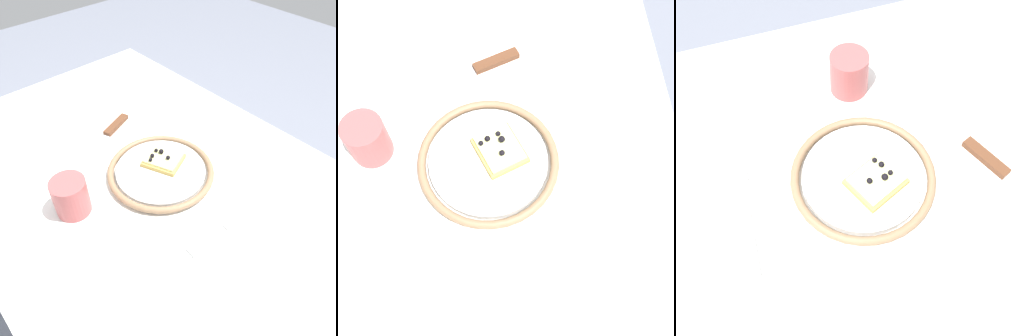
{
  "view_description": "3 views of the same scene",
  "coord_description": "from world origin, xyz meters",
  "views": [
    {
      "loc": [
        -0.36,
        0.31,
        1.26
      ],
      "look_at": [
        0.01,
        -0.03,
        0.76
      ],
      "focal_mm": 35.33,
      "sensor_mm": 36.0,
      "label": 1
    },
    {
      "loc": [
        -0.3,
        -0.03,
        1.42
      ],
      "look_at": [
        0.02,
        -0.06,
        0.74
      ],
      "focal_mm": 48.66,
      "sensor_mm": 36.0,
      "label": 2
    },
    {
      "loc": [
        -0.11,
        -0.34,
        1.34
      ],
      "look_at": [
        0.01,
        -0.01,
        0.75
      ],
      "focal_mm": 45.74,
      "sensor_mm": 36.0,
      "label": 3
    }
  ],
  "objects": [
    {
      "name": "ground_plane",
      "position": [
        0.0,
        0.0,
        0.0
      ],
      "size": [
        6.0,
        6.0,
        0.0
      ],
      "primitive_type": "plane",
      "color": "slate"
    },
    {
      "name": "dining_table",
      "position": [
        0.0,
        0.0,
        0.64
      ],
      "size": [
        1.17,
        0.73,
        0.72
      ],
      "color": "white",
      "rests_on": "ground_plane"
    },
    {
      "name": "plate",
      "position": [
        0.03,
        -0.03,
        0.73
      ],
      "size": [
        0.24,
        0.24,
        0.02
      ],
      "color": "white",
      "rests_on": "dining_table"
    },
    {
      "name": "pizza_slice_near",
      "position": [
        0.05,
        -0.05,
        0.75
      ],
      "size": [
        0.1,
        0.1,
        0.03
      ],
      "color": "tan",
      "rests_on": "plate"
    },
    {
      "name": "knife",
      "position": [
        0.23,
        -0.03,
        0.73
      ],
      "size": [
        0.11,
        0.23,
        0.01
      ],
      "color": "silver",
      "rests_on": "dining_table"
    },
    {
      "name": "fork",
      "position": [
        -0.16,
        -0.03,
        0.73
      ],
      "size": [
        0.03,
        0.2,
        0.0
      ],
      "color": "#B9B9B9",
      "rests_on": "dining_table"
    },
    {
      "name": "cup",
      "position": [
        0.08,
        0.17,
        0.76
      ],
      "size": [
        0.07,
        0.07,
        0.08
      ],
      "primitive_type": "cylinder",
      "color": "#A54C4C",
      "rests_on": "dining_table"
    }
  ]
}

